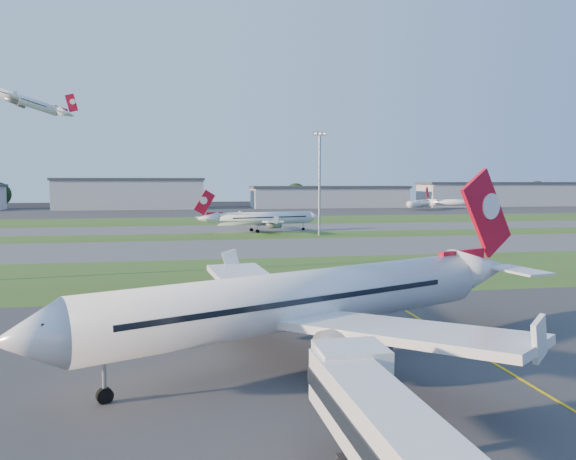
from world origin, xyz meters
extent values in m
plane|color=black|center=(0.00, 0.00, 0.00)|extent=(700.00, 700.00, 0.00)
cube|color=#333335|center=(0.00, 0.00, 0.01)|extent=(300.00, 70.00, 0.01)
cube|color=#39521B|center=(0.00, 52.00, 0.01)|extent=(300.00, 34.00, 0.01)
cube|color=#515154|center=(0.00, 85.00, 0.01)|extent=(300.00, 32.00, 0.01)
cube|color=#39521B|center=(0.00, 110.00, 0.01)|extent=(300.00, 18.00, 0.01)
cube|color=#515154|center=(0.00, 132.00, 0.01)|extent=(300.00, 26.00, 0.01)
cube|color=#39521B|center=(0.00, 165.00, 0.01)|extent=(300.00, 40.00, 0.01)
cube|color=#333335|center=(0.00, 225.00, 0.01)|extent=(400.00, 80.00, 0.01)
cube|color=gold|center=(5.00, 0.00, 0.00)|extent=(0.25, 60.00, 0.02)
cube|color=white|center=(-9.50, -2.60, 4.00)|extent=(3.40, 3.00, 3.00)
cylinder|color=gray|center=(-9.50, -4.50, 1.60)|extent=(0.70, 0.70, 3.20)
cylinder|color=white|center=(-9.04, 11.92, 4.78)|extent=(33.00, 17.61, 4.32)
cube|color=#B10B1E|center=(10.76, 20.57, 10.58)|extent=(6.92, 3.32, 8.61)
cube|color=white|center=(-4.36, 4.04, 4.21)|extent=(14.46, 16.64, 1.76)
cube|color=white|center=(-11.64, 20.71, 4.21)|extent=(7.89, 17.67, 1.76)
cylinder|color=slate|center=(-6.92, 5.65, 2.96)|extent=(5.42, 4.31, 2.62)
cylinder|color=slate|center=(-12.20, 17.74, 2.96)|extent=(5.42, 4.31, 2.62)
cylinder|color=white|center=(3.00, 120.84, 3.70)|extent=(26.46, 9.62, 3.35)
cube|color=#B10B1E|center=(-13.24, 116.81, 8.19)|extent=(5.62, 1.68, 6.67)
cube|color=white|center=(0.45, 127.47, 3.26)|extent=(9.70, 13.53, 1.36)
cube|color=white|center=(3.85, 113.79, 3.26)|extent=(3.97, 13.22, 1.36)
cylinder|color=slate|center=(2.20, 125.91, 2.29)|extent=(4.08, 2.86, 2.03)
cylinder|color=slate|center=(4.66, 115.99, 2.29)|extent=(4.08, 2.86, 2.03)
cylinder|color=white|center=(-80.00, 200.89, 44.73)|extent=(29.10, 4.27, 3.68)
cube|color=#B10B1E|center=(-61.62, 201.26, 49.66)|extent=(6.28, 0.47, 7.32)
cube|color=white|center=(-78.87, 193.17, 44.24)|extent=(8.00, 15.15, 1.50)
cube|color=white|center=(-79.19, 208.65, 44.24)|extent=(7.47, 15.12, 1.50)
cylinder|color=slate|center=(-80.37, 195.27, 43.18)|extent=(4.11, 2.31, 2.23)
cylinder|color=slate|center=(-80.60, 206.49, 43.18)|extent=(4.11, 2.31, 2.23)
cylinder|color=white|center=(89.43, 220.07, 3.20)|extent=(19.57, 21.64, 3.20)
cube|color=#B10B1E|center=(98.01, 229.83, 8.00)|extent=(3.64, 4.08, 6.16)
cylinder|color=white|center=(111.94, 229.60, 3.20)|extent=(25.47, 12.10, 3.20)
cube|color=#B10B1E|center=(124.12, 225.05, 8.00)|extent=(4.95, 2.09, 6.16)
cylinder|color=gray|center=(15.00, 108.00, 12.50)|extent=(0.60, 0.60, 25.00)
cube|color=gray|center=(15.00, 108.00, 25.40)|extent=(3.20, 0.50, 0.80)
cube|color=#FFF2CC|center=(15.00, 108.00, 25.40)|extent=(2.80, 0.70, 0.35)
cube|color=#9C9FA3|center=(-45.00, 255.00, 7.00)|extent=(70.00, 22.00, 14.00)
cube|color=#383A3F|center=(-45.00, 255.00, 14.60)|extent=(71.40, 23.00, 1.20)
cube|color=#9C9FA3|center=(55.00, 255.00, 5.00)|extent=(80.00, 22.00, 10.00)
cube|color=#383A3F|center=(55.00, 255.00, 10.60)|extent=(81.60, 23.00, 1.20)
cube|color=#9C9FA3|center=(155.00, 255.00, 6.00)|extent=(95.00, 22.00, 12.00)
cube|color=#383A3F|center=(155.00, 255.00, 12.60)|extent=(96.90, 23.00, 1.20)
cylinder|color=black|center=(-20.00, 266.00, 1.80)|extent=(1.00, 1.00, 3.60)
sphere|color=black|center=(-20.00, 266.00, 5.85)|extent=(9.90, 9.90, 9.90)
cylinder|color=black|center=(40.00, 269.00, 2.10)|extent=(1.00, 1.00, 4.20)
sphere|color=black|center=(40.00, 269.00, 6.83)|extent=(11.55, 11.55, 11.55)
cylinder|color=black|center=(115.00, 267.00, 1.90)|extent=(1.00, 1.00, 3.80)
sphere|color=black|center=(115.00, 267.00, 6.17)|extent=(10.45, 10.45, 10.45)
cylinder|color=black|center=(185.00, 271.00, 2.30)|extent=(1.00, 1.00, 4.60)
sphere|color=black|center=(185.00, 271.00, 7.48)|extent=(12.65, 12.65, 12.65)
camera|label=1|loc=(-17.36, -28.87, 13.66)|focal=35.00mm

